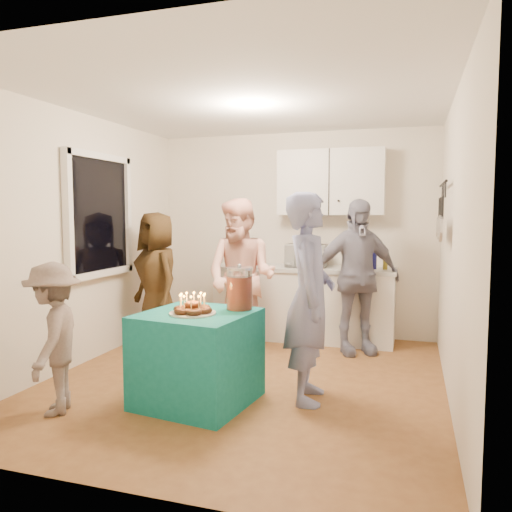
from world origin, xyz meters
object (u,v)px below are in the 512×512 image
(woman_back_left, at_px, (157,280))
(woman_back_right, at_px, (356,277))
(counter, at_px, (304,305))
(punch_jar, at_px, (239,289))
(man_birthday, at_px, (309,297))
(party_table, at_px, (197,358))
(child_near_left, at_px, (53,338))
(woman_back_center, at_px, (241,277))
(microwave, at_px, (306,256))

(woman_back_left, bearing_deg, woman_back_right, 46.45)
(counter, relative_size, punch_jar, 6.47)
(punch_jar, bearing_deg, man_birthday, 10.25)
(party_table, relative_size, child_near_left, 0.71)
(woman_back_center, bearing_deg, child_near_left, -105.19)
(punch_jar, distance_m, man_birthday, 0.59)
(man_birthday, relative_size, woman_back_center, 1.01)
(party_table, relative_size, man_birthday, 0.49)
(woman_back_right, distance_m, child_near_left, 3.20)
(woman_back_center, distance_m, woman_back_right, 1.28)
(woman_back_center, height_order, woman_back_right, woman_back_center)
(microwave, distance_m, woman_back_center, 1.07)
(party_table, bearing_deg, child_near_left, -151.78)
(counter, xyz_separation_m, party_table, (-0.40, -2.33, -0.05))
(man_birthday, xyz_separation_m, child_near_left, (-1.86, -0.87, -0.28))
(microwave, height_order, child_near_left, child_near_left)
(woman_back_center, bearing_deg, man_birthday, -38.98)
(counter, relative_size, child_near_left, 1.84)
(punch_jar, height_order, woman_back_left, woman_back_left)
(counter, xyz_separation_m, woman_back_right, (0.69, -0.44, 0.44))
(counter, bearing_deg, microwave, 0.00)
(woman_back_right, bearing_deg, party_table, -147.15)
(counter, xyz_separation_m, microwave, (0.03, 0.00, 0.62))
(counter, bearing_deg, woman_back_left, -150.85)
(man_birthday, height_order, child_near_left, man_birthday)
(man_birthday, bearing_deg, child_near_left, 106.57)
(child_near_left, bearing_deg, woman_back_left, 160.87)
(punch_jar, height_order, woman_back_center, woman_back_center)
(counter, height_order, woman_back_center, woman_back_center)
(child_near_left, bearing_deg, microwave, 129.60)
(party_table, xyz_separation_m, woman_back_left, (-1.16, 1.46, 0.41))
(party_table, height_order, woman_back_center, woman_back_center)
(punch_jar, xyz_separation_m, woman_back_center, (-0.40, 1.20, -0.06))
(counter, bearing_deg, man_birthday, -76.75)
(man_birthday, relative_size, woman_back_right, 1.01)
(party_table, bearing_deg, woman_back_center, 94.29)
(microwave, bearing_deg, man_birthday, -82.13)
(woman_back_right, bearing_deg, man_birthday, -125.15)
(counter, distance_m, woman_back_right, 0.93)
(man_birthday, xyz_separation_m, woman_back_right, (0.22, 1.55, -0.01))
(punch_jar, distance_m, woman_back_left, 1.91)
(counter, distance_m, man_birthday, 2.10)
(woman_back_right, bearing_deg, woman_back_left, 163.57)
(punch_jar, bearing_deg, counter, 86.92)
(woman_back_left, height_order, woman_back_right, woman_back_right)
(microwave, relative_size, child_near_left, 0.42)
(party_table, relative_size, woman_back_center, 0.49)
(microwave, relative_size, woman_back_left, 0.31)
(punch_jar, bearing_deg, party_table, -141.21)
(counter, relative_size, party_table, 2.59)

